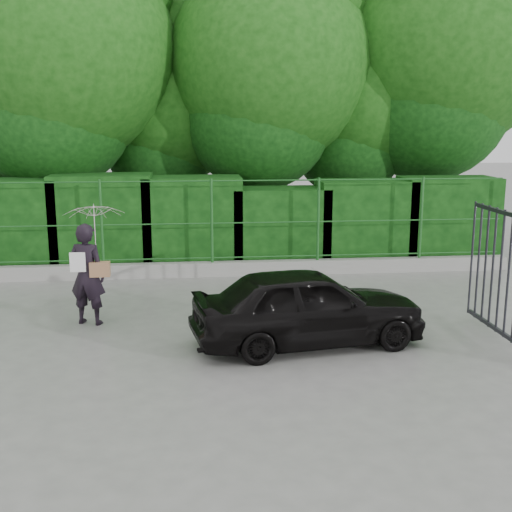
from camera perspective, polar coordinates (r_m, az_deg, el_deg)
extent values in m
plane|color=gray|center=(9.59, -5.30, -8.19)|extent=(80.00, 80.00, 0.00)
cube|color=#9E9E99|center=(13.86, -5.54, -1.20)|extent=(14.00, 0.25, 0.30)
cylinder|color=#1F5A21|center=(13.79, -13.56, 2.89)|extent=(0.06, 0.06, 1.80)
cylinder|color=#1F5A21|center=(13.67, -3.95, 3.12)|extent=(0.06, 0.06, 1.80)
cylinder|color=#1F5A21|center=(13.94, 5.55, 3.27)|extent=(0.06, 0.06, 1.80)
cylinder|color=#1F5A21|center=(14.57, 14.47, 3.32)|extent=(0.06, 0.06, 1.80)
cylinder|color=#1F5A21|center=(13.81, -5.57, -0.19)|extent=(13.60, 0.03, 0.03)
cylinder|color=#1F5A21|center=(13.67, -5.63, 2.88)|extent=(13.60, 0.03, 0.03)
cylinder|color=#1F5A21|center=(13.56, -5.71, 6.64)|extent=(13.60, 0.03, 0.03)
cube|color=black|center=(15.20, -20.91, 2.57)|extent=(2.20, 1.20, 2.04)
cube|color=black|center=(14.80, -13.42, 2.97)|extent=(2.20, 1.20, 2.13)
cube|color=black|center=(14.68, -5.65, 3.03)|extent=(2.20, 1.20, 2.06)
cube|color=black|center=(14.84, 2.12, 2.64)|extent=(2.20, 1.20, 1.78)
cube|color=black|center=(15.23, 9.60, 3.02)|extent=(2.20, 1.20, 1.94)
cube|color=black|center=(15.88, 16.59, 3.14)|extent=(2.20, 1.20, 1.99)
cylinder|color=black|center=(16.50, -16.35, 7.86)|extent=(0.36, 0.36, 4.50)
sphere|color=#14470F|center=(16.55, -16.92, 17.22)|extent=(5.40, 5.40, 5.40)
cylinder|color=black|center=(17.59, -7.39, 6.42)|extent=(0.36, 0.36, 3.25)
sphere|color=#14470F|center=(17.51, -7.56, 12.79)|extent=(3.90, 3.90, 3.90)
cylinder|color=black|center=(16.67, 1.19, 7.94)|extent=(0.36, 0.36, 4.25)
sphere|color=#14470F|center=(16.68, 1.23, 16.71)|extent=(5.10, 5.10, 5.10)
cylinder|color=black|center=(17.86, 8.94, 6.86)|extent=(0.36, 0.36, 3.50)
sphere|color=#14470F|center=(17.80, 9.17, 13.61)|extent=(4.20, 4.20, 4.20)
cylinder|color=black|center=(18.06, 15.56, 8.62)|extent=(0.36, 0.36, 4.75)
sphere|color=#14470F|center=(18.13, 16.08, 17.63)|extent=(5.70, 5.70, 5.70)
cube|color=#25252C|center=(10.57, 20.65, -6.15)|extent=(0.05, 2.00, 0.06)
cube|color=#25252C|center=(10.18, 21.39, 3.55)|extent=(0.05, 2.00, 0.06)
cylinder|color=#25252C|center=(10.16, 21.51, -1.65)|extent=(0.04, 0.04, 1.90)
cylinder|color=#25252C|center=(10.38, 20.89, -1.33)|extent=(0.04, 0.04, 1.90)
cylinder|color=#25252C|center=(10.59, 20.29, -1.02)|extent=(0.04, 0.04, 1.90)
cylinder|color=#25252C|center=(10.81, 19.72, -0.73)|extent=(0.04, 0.04, 1.90)
cylinder|color=#25252C|center=(11.03, 19.16, -0.45)|extent=(0.04, 0.04, 1.90)
cylinder|color=#25252C|center=(11.25, 18.63, -0.18)|extent=(0.04, 0.04, 1.90)
imported|color=black|center=(10.80, -14.78, -1.57)|extent=(0.71, 0.57, 1.68)
imported|color=silver|center=(10.69, -14.14, 2.19)|extent=(0.96, 0.98, 0.88)
cube|color=#9C6E4A|center=(10.67, -13.70, -1.15)|extent=(0.32, 0.15, 0.24)
cube|color=white|center=(10.66, -15.57, -0.53)|extent=(0.25, 0.02, 0.32)
imported|color=black|center=(9.58, 4.64, -4.47)|extent=(3.64, 1.92, 1.18)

